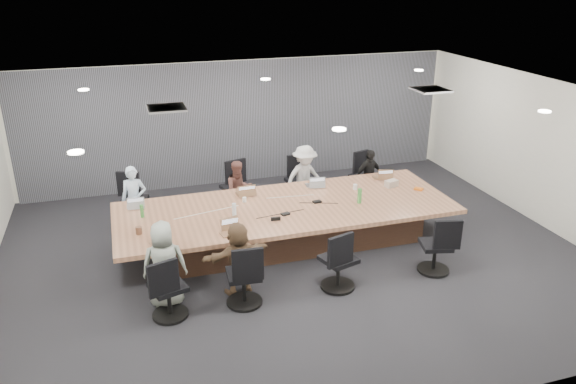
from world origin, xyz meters
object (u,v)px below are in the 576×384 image
object	(u,v)px
laptop_1	(245,193)
person_4	(164,264)
conference_table	(286,223)
chair_4	(168,292)
bottle_green_right	(360,196)
chair_0	(135,204)
laptop_0	(135,206)
laptop_2	(314,185)
person_5	(238,258)
chair_3	(361,180)
person_2	(305,178)
laptop_5	(230,233)
bottle_green_left	(142,211)
stapler	(276,219)
person_1	(239,190)
bottle_clear	(234,210)
canvas_bag	(391,183)
chair_6	(338,264)
chair_5	(244,279)
laptop_3	(381,177)
laptop_4	(160,243)
chair_2	(299,185)
snack_packet	(419,189)
person_3	(369,176)
mug_brown	(139,230)
chair_1	(236,191)
chair_7	(435,249)
person_0	(134,200)

from	to	relation	value
laptop_1	person_4	world-z (taller)	person_4
conference_table	laptop_1	bearing A→B (deg)	125.03
chair_4	bottle_green_right	size ratio (longest dim) A/B	3.00
chair_0	laptop_0	distance (m)	0.96
chair_4	laptop_2	xyz separation A→B (m)	(3.10, 2.50, 0.34)
person_4	person_5	distance (m)	1.10
laptop_1	laptop_2	distance (m)	1.37
chair_0	chair_3	size ratio (longest dim) A/B	1.12
person_2	laptop_5	xyz separation A→B (m)	(-2.00, -2.15, 0.06)
laptop_0	bottle_green_left	bearing A→B (deg)	102.60
stapler	person_1	bearing A→B (deg)	102.53
bottle_clear	canvas_bag	world-z (taller)	bottle_clear
stapler	chair_6	bearing A→B (deg)	-54.10
conference_table	person_5	distance (m)	1.81
conference_table	laptop_2	distance (m)	1.19
chair_5	person_1	size ratio (longest dim) A/B	0.70
laptop_3	laptop_4	world-z (taller)	same
chair_2	laptop_5	size ratio (longest dim) A/B	2.77
chair_3	person_1	bearing A→B (deg)	-9.84
person_5	laptop_1	bearing A→B (deg)	-116.13
bottle_green_right	stapler	bearing A→B (deg)	-170.66
chair_3	person_5	bearing A→B (deg)	24.68
person_1	snack_packet	world-z (taller)	person_1
person_3	bottle_green_left	xyz separation A→B (m)	(-4.73, -1.06, 0.27)
chair_3	mug_brown	xyz separation A→B (m)	(-4.83, -2.06, 0.43)
conference_table	chair_2	bearing A→B (deg)	64.57
person_3	bottle_green_left	world-z (taller)	person_3
snack_packet	chair_2	bearing A→B (deg)	137.16
chair_0	chair_2	bearing A→B (deg)	-160.92
person_4	stapler	xyz separation A→B (m)	(1.94, 0.82, 0.10)
conference_table	laptop_4	bearing A→B (deg)	-160.74
person_4	laptop_2	bearing A→B (deg)	-139.59
chair_1	chair_7	size ratio (longest dim) A/B	1.07
chair_4	chair_5	world-z (taller)	chair_5
person_0	person_5	world-z (taller)	person_0
chair_6	mug_brown	xyz separation A→B (m)	(-2.90, 1.34, 0.38)
person_0	laptop_3	xyz separation A→B (m)	(4.82, -0.55, 0.10)
person_5	bottle_green_left	size ratio (longest dim) A/B	5.28
person_2	snack_packet	world-z (taller)	person_2
chair_3	chair_7	size ratio (longest dim) A/B	0.90
chair_7	laptop_5	world-z (taller)	chair_7
laptop_3	mug_brown	size ratio (longest dim) A/B	2.58
chair_5	laptop_4	world-z (taller)	chair_5
bottle_green_right	person_5	bearing A→B (deg)	-156.26
person_3	snack_packet	distance (m)	1.43
person_2	laptop_5	bearing A→B (deg)	-143.61
laptop_0	person_2	xyz separation A→B (m)	(3.38, 0.55, -0.06)
chair_0	laptop_4	size ratio (longest dim) A/B	2.77
person_5	laptop_5	world-z (taller)	person_5
person_1	mug_brown	world-z (taller)	person_1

